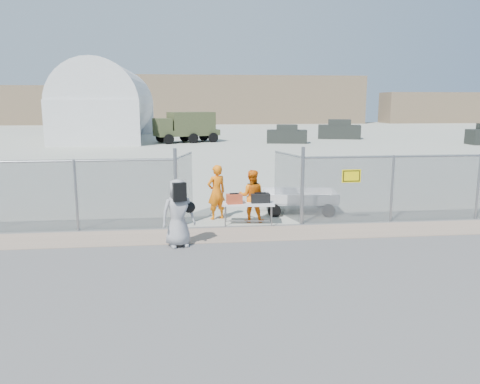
{
  "coord_description": "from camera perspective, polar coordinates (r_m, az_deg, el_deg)",
  "views": [
    {
      "loc": [
        -1.63,
        -12.35,
        3.84
      ],
      "look_at": [
        0.0,
        2.0,
        1.1
      ],
      "focal_mm": 35.0,
      "sensor_mm": 36.0,
      "label": 1
    }
  ],
  "objects": [
    {
      "name": "parked_vehicle_mid",
      "position": [
        53.0,
        11.99,
        7.47
      ],
      "size": [
        4.94,
        3.22,
        2.06
      ],
      "primitive_type": null,
      "rotation": [
        0.0,
        0.0,
        -0.27
      ],
      "color": "#252925",
      "rests_on": "ground"
    },
    {
      "name": "black_duffel",
      "position": [
        15.05,
        2.47,
        -0.73
      ],
      "size": [
        0.61,
        0.37,
        0.29
      ],
      "primitive_type": "cube",
      "rotation": [
        0.0,
        0.0,
        0.02
      ],
      "color": "black",
      "rests_on": "folding_table"
    },
    {
      "name": "orange_bag",
      "position": [
        14.87,
        -0.7,
        -0.84
      ],
      "size": [
        0.51,
        0.36,
        0.3
      ],
      "primitive_type": "cube",
      "rotation": [
        0.0,
        0.0,
        0.09
      ],
      "color": "#C54726",
      "rests_on": "folding_table"
    },
    {
      "name": "folding_table",
      "position": [
        15.04,
        1.03,
        -2.67
      ],
      "size": [
        1.73,
        0.89,
        0.7
      ],
      "primitive_type": null,
      "rotation": [
        0.0,
        0.0,
        -0.13
      ],
      "color": "silver",
      "rests_on": "ground"
    },
    {
      "name": "security_worker_right",
      "position": [
        15.3,
        1.42,
        -0.49
      ],
      "size": [
        0.94,
        0.79,
        1.72
      ],
      "primitive_type": "imported",
      "rotation": [
        0.0,
        0.0,
        2.96
      ],
      "color": "orange",
      "rests_on": "ground"
    },
    {
      "name": "quonset_hangar",
      "position": [
        53.02,
        -15.84,
        10.52
      ],
      "size": [
        9.0,
        18.0,
        8.0
      ],
      "primitive_type": null,
      "color": "silver",
      "rests_on": "ground"
    },
    {
      "name": "utility_trailer",
      "position": [
        16.83,
        7.2,
        -1.1
      ],
      "size": [
        3.58,
        2.14,
        0.82
      ],
      "primitive_type": null,
      "rotation": [
        0.0,
        0.0,
        -0.12
      ],
      "color": "silver",
      "rests_on": "ground"
    },
    {
      "name": "visitor",
      "position": [
        12.75,
        -7.56,
        -2.55
      ],
      "size": [
        1.03,
        0.81,
        1.86
      ],
      "primitive_type": "imported",
      "rotation": [
        0.0,
        0.0,
        0.27
      ],
      "color": "#959598",
      "rests_on": "ground"
    },
    {
      "name": "military_truck",
      "position": [
        47.24,
        -6.5,
        7.84
      ],
      "size": [
        6.7,
        4.43,
        3.0
      ],
      "primitive_type": null,
      "rotation": [
        0.0,
        0.0,
        0.37
      ],
      "color": "#444C2B",
      "rests_on": "ground"
    },
    {
      "name": "distant_hills",
      "position": [
        90.6,
        -2.33,
        11.15
      ],
      "size": [
        140.0,
        6.0,
        9.0
      ],
      "primitive_type": null,
      "color": "#7F684F",
      "rests_on": "ground"
    },
    {
      "name": "chain_link_fence",
      "position": [
        14.7,
        -0.0,
        -0.0
      ],
      "size": [
        40.0,
        0.2,
        2.2
      ],
      "primitive_type": null,
      "color": "gray",
      "rests_on": "ground"
    },
    {
      "name": "dirt_strip",
      "position": [
        13.99,
        0.46,
        -5.17
      ],
      "size": [
        44.0,
        1.6,
        0.01
      ],
      "primitive_type": "cube",
      "color": "gray",
      "rests_on": "ground"
    },
    {
      "name": "tarmac_inside",
      "position": [
        54.51,
        -4.78,
        6.67
      ],
      "size": [
        160.0,
        80.0,
        0.01
      ],
      "primitive_type": "cube",
      "color": "#AAAD9C",
      "rests_on": "ground"
    },
    {
      "name": "ground",
      "position": [
        13.04,
        1.0,
        -6.39
      ],
      "size": [
        160.0,
        160.0,
        0.0
      ],
      "primitive_type": "plane",
      "color": "#565454"
    },
    {
      "name": "security_worker_left",
      "position": [
        15.62,
        -2.88,
        -0.04
      ],
      "size": [
        0.8,
        0.68,
        1.84
      ],
      "primitive_type": "imported",
      "rotation": [
        0.0,
        0.0,
        3.57
      ],
      "color": "orange",
      "rests_on": "ground"
    },
    {
      "name": "parked_vehicle_near",
      "position": [
        46.35,
        5.73,
        7.02
      ],
      "size": [
        4.14,
        2.48,
        1.75
      ],
      "primitive_type": null,
      "rotation": [
        0.0,
        0.0,
        -0.2
      ],
      "color": "#252925",
      "rests_on": "ground"
    }
  ]
}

